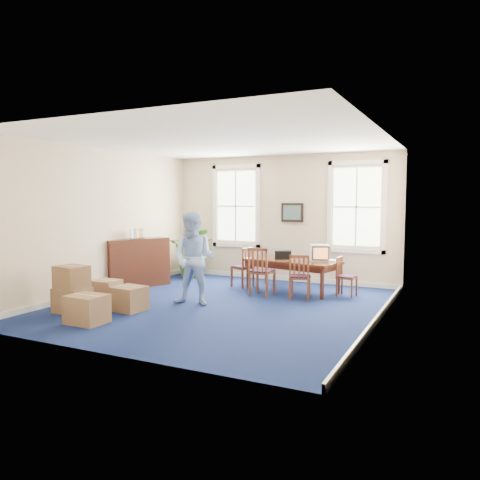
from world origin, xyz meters
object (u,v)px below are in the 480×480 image
at_px(chair_near_left, 262,271).
at_px(potted_plant, 194,252).
at_px(conference_table, 292,275).
at_px(crt_tv, 320,253).
at_px(man, 194,259).
at_px(cardboard_boxes, 86,288).
at_px(credenza, 137,262).

bearing_deg(chair_near_left, potted_plant, -27.24).
height_order(chair_near_left, potted_plant, potted_plant).
bearing_deg(conference_table, potted_plant, 178.61).
height_order(crt_tv, potted_plant, potted_plant).
relative_size(crt_tv, potted_plant, 0.33).
relative_size(chair_near_left, man, 0.57).
distance_m(potted_plant, cardboard_boxes, 4.27).
xyz_separation_m(crt_tv, chair_near_left, (-1.06, -0.77, -0.38)).
xyz_separation_m(chair_near_left, man, (-0.83, -1.44, 0.39)).
bearing_deg(crt_tv, man, -152.74).
height_order(conference_table, man, man).
xyz_separation_m(man, credenza, (-2.24, 1.05, -0.31)).
relative_size(conference_table, credenza, 1.37).
bearing_deg(chair_near_left, crt_tv, -142.62).
bearing_deg(cardboard_boxes, man, 43.33).
relative_size(man, potted_plant, 1.39).
distance_m(crt_tv, chair_near_left, 1.36).
relative_size(man, cardboard_boxes, 1.15).
bearing_deg(man, credenza, 146.01).
bearing_deg(credenza, cardboard_boxes, -48.02).
distance_m(crt_tv, cardboard_boxes, 4.96).
xyz_separation_m(chair_near_left, potted_plant, (-2.59, 1.41, 0.13)).
relative_size(chair_near_left, cardboard_boxes, 0.66).
xyz_separation_m(man, cardboard_boxes, (-1.48, -1.40, -0.46)).
relative_size(man, credenza, 1.19).
height_order(conference_table, potted_plant, potted_plant).
bearing_deg(potted_plant, credenza, -104.78).
bearing_deg(cardboard_boxes, crt_tv, 47.00).
xyz_separation_m(conference_table, cardboard_boxes, (-2.74, -3.56, 0.10)).
distance_m(man, potted_plant, 3.36).
distance_m(credenza, cardboard_boxes, 2.57).
bearing_deg(chair_near_left, man, 61.52).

